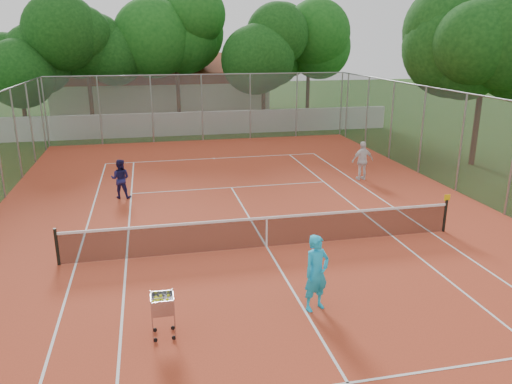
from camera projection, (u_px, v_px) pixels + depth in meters
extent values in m
plane|color=#1A3A10|center=(267.00, 247.00, 15.07)|extent=(120.00, 120.00, 0.00)
cube|color=#B84023|center=(267.00, 247.00, 15.07)|extent=(18.00, 34.00, 0.02)
cube|color=white|center=(267.00, 247.00, 15.07)|extent=(10.98, 23.78, 0.01)
cube|color=black|center=(267.00, 232.00, 14.92)|extent=(11.88, 0.10, 0.98)
cube|color=slate|center=(267.00, 184.00, 14.48)|extent=(18.00, 34.00, 4.00)
cube|color=silver|center=(199.00, 123.00, 32.60)|extent=(26.00, 0.30, 1.50)
cube|color=beige|center=(162.00, 87.00, 41.11)|extent=(16.40, 9.00, 4.40)
cube|color=#0D360E|center=(193.00, 55.00, 34.15)|extent=(29.00, 19.00, 10.00)
imported|color=#1CBAEE|center=(316.00, 273.00, 11.35)|extent=(0.77, 0.64, 1.82)
imported|color=#1B1A4F|center=(120.00, 179.00, 19.50)|extent=(0.87, 0.74, 1.55)
imported|color=white|center=(363.00, 161.00, 22.02)|extent=(1.03, 0.48, 1.72)
cube|color=#AEADB4|center=(163.00, 314.00, 10.38)|extent=(0.56, 0.56, 1.04)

